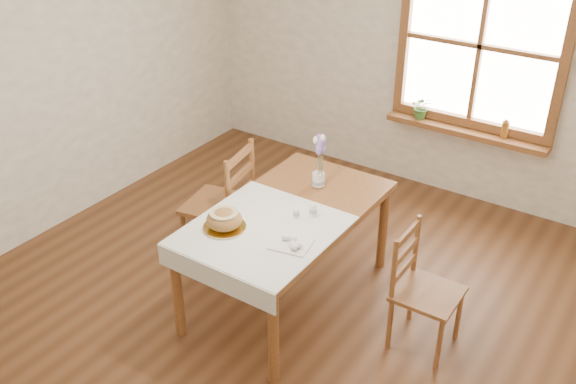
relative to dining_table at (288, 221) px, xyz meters
The scene contains 18 objects.
ground 0.73m from the dining_table, 90.00° to the right, with size 5.00×5.00×0.00m, color brown.
room_walls 1.08m from the dining_table, 90.00° to the right, with size 4.60×5.10×2.65m.
window 2.36m from the dining_table, 77.02° to the left, with size 1.46×0.08×1.46m.
window_sill 2.16m from the dining_table, 76.61° to the left, with size 1.46×0.20×0.05m.
dining_table is the anchor object (origin of this frame).
table_linen 0.32m from the dining_table, 90.00° to the right, with size 0.91×0.99×0.01m, color white.
chair_left 0.78m from the dining_table, behind, with size 0.47×0.49×1.00m, color #96582E, non-canonical shape.
chair_right 1.06m from the dining_table, ahead, with size 0.40×0.42×0.86m, color #96582E, non-canonical shape.
bread_plate 0.49m from the dining_table, 116.75° to the right, with size 0.28×0.28×0.01m, color white.
bread_loaf 0.51m from the dining_table, 116.75° to the right, with size 0.24×0.24×0.13m, color #AA7E3C.
egg_napkin 0.44m from the dining_table, 53.68° to the right, with size 0.24×0.21×0.01m, color white.
eggs 0.45m from the dining_table, 53.68° to the right, with size 0.19×0.17×0.04m, color white, non-canonical shape.
salt_shaker 0.18m from the dining_table, 28.90° to the right, with size 0.04×0.04×0.08m, color white.
pepper_shaker 0.24m from the dining_table, ahead, with size 0.05×0.05×0.10m, color white.
flower_vase 0.44m from the dining_table, 91.25° to the left, with size 0.09×0.09×0.10m, color white.
lavender_bouquet 0.54m from the dining_table, 91.25° to the left, with size 0.16×0.16×0.31m, color #8061AD, non-canonical shape.
potted_plant 2.11m from the dining_table, 88.18° to the left, with size 0.19×0.21×0.17m, color #396C2B.
amber_bottle 2.26m from the dining_table, 68.26° to the left, with size 0.06×0.06×0.17m, color #9D5E1D.
Camera 1 is at (2.10, -2.83, 3.05)m, focal length 40.00 mm.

